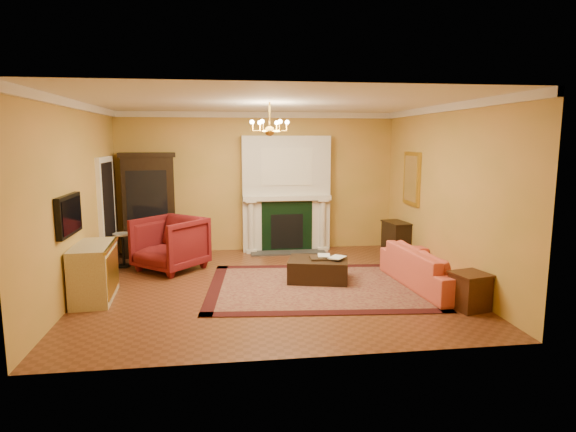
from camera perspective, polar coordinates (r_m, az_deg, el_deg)
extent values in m
cube|color=brown|center=(8.15, -2.08, -8.29)|extent=(6.00, 5.50, 0.02)
cube|color=white|center=(7.80, -2.21, 13.40)|extent=(6.00, 5.50, 0.02)
cube|color=#D69A4C|center=(10.57, -3.60, 4.04)|extent=(6.00, 0.02, 3.00)
cube|color=#D69A4C|center=(5.12, 0.87, -1.24)|extent=(6.00, 0.02, 3.00)
cube|color=#D69A4C|center=(8.12, -23.81, 1.79)|extent=(0.02, 5.50, 3.00)
cube|color=#D69A4C|center=(8.66, 18.13, 2.51)|extent=(0.02, 5.50, 3.00)
cube|color=silver|center=(10.48, -0.24, 2.65)|extent=(1.90, 0.32, 2.50)
cube|color=silver|center=(10.27, -0.12, 5.87)|extent=(1.10, 0.01, 0.80)
cube|color=black|center=(10.42, -0.12, -1.29)|extent=(1.10, 0.02, 1.10)
cube|color=black|center=(10.43, -0.11, -1.83)|extent=(0.70, 0.02, 0.75)
cube|color=#333333|center=(10.41, -0.03, -4.27)|extent=(1.60, 0.50, 0.04)
cube|color=silver|center=(10.43, -0.20, 2.23)|extent=(1.90, 0.44, 0.10)
cylinder|color=silver|center=(10.33, -4.41, -1.18)|extent=(0.14, 0.14, 1.18)
cylinder|color=silver|center=(10.53, 4.10, -0.98)|extent=(0.14, 0.14, 1.18)
cube|color=silver|center=(10.49, -3.66, 11.88)|extent=(6.00, 0.08, 0.12)
cube|color=silver|center=(8.07, -24.12, 12.00)|extent=(0.08, 5.50, 0.12)
cube|color=silver|center=(8.60, 18.30, 12.09)|extent=(0.08, 5.50, 0.12)
cube|color=white|center=(9.79, -20.65, 0.43)|extent=(0.08, 1.05, 2.10)
cube|color=black|center=(9.79, -20.44, 0.26)|extent=(0.02, 0.85, 1.95)
cube|color=black|center=(7.55, -24.54, 0.10)|extent=(0.08, 0.95, 0.58)
cube|color=black|center=(7.53, -24.22, 0.11)|extent=(0.01, 0.85, 0.48)
cube|color=gold|center=(9.90, 14.45, 4.31)|extent=(0.05, 0.76, 1.05)
cube|color=white|center=(9.89, 14.30, 4.31)|extent=(0.01, 0.62, 0.90)
cylinder|color=gold|center=(7.79, -2.20, 11.86)|extent=(0.03, 0.03, 0.40)
sphere|color=gold|center=(7.78, -2.19, 10.02)|extent=(0.16, 0.16, 0.16)
sphere|color=#FFE5B2|center=(7.82, -0.11, 11.05)|extent=(0.07, 0.07, 0.07)
sphere|color=#FFE5B2|center=(8.04, -1.35, 10.99)|extent=(0.07, 0.07, 0.07)
sphere|color=#FFE5B2|center=(8.01, -3.38, 10.98)|extent=(0.07, 0.07, 0.07)
sphere|color=#FFE5B2|center=(7.76, -4.29, 11.04)|extent=(0.07, 0.07, 0.07)
sphere|color=#FFE5B2|center=(7.53, -3.09, 11.11)|extent=(0.07, 0.07, 0.07)
sphere|color=#FFE5B2|center=(7.56, -0.93, 11.12)|extent=(0.07, 0.07, 0.07)
cube|color=#420E1A|center=(8.09, 3.62, -8.30)|extent=(3.84, 3.02, 0.01)
cube|color=black|center=(10.44, -16.13, 1.05)|extent=(1.08, 0.60, 2.06)
imported|color=maroon|center=(9.21, -13.82, -2.91)|extent=(1.47, 1.46, 1.10)
cylinder|color=black|center=(9.81, -18.85, -5.60)|extent=(0.26, 0.26, 0.04)
cylinder|color=black|center=(9.74, -18.94, -3.83)|extent=(0.05, 0.05, 0.59)
cylinder|color=silver|center=(9.68, -19.03, -2.03)|extent=(0.37, 0.37, 0.03)
cube|color=#C6BD91|center=(7.93, -22.01, -6.17)|extent=(0.62, 1.18, 0.85)
imported|color=#CD4741|center=(8.30, 16.59, -5.19)|extent=(0.81, 2.24, 0.86)
cube|color=#3B1C10|center=(7.44, 20.74, -8.44)|extent=(0.53, 0.53, 0.51)
cube|color=black|center=(10.23, 12.69, -2.81)|extent=(0.45, 0.68, 0.71)
cube|color=black|center=(8.35, 3.59, -6.35)|extent=(1.15, 0.95, 0.37)
cube|color=black|center=(8.33, 4.11, -4.96)|extent=(0.45, 0.36, 0.03)
imported|color=gray|center=(8.33, 3.57, -3.87)|extent=(0.21, 0.06, 0.28)
imported|color=gray|center=(8.28, 5.16, -3.86)|extent=(0.19, 0.16, 0.31)
cylinder|color=gray|center=(10.36, -3.52, 2.68)|extent=(0.11, 0.11, 0.09)
cone|color=#103D1C|center=(10.34, -3.53, 3.81)|extent=(0.15, 0.15, 0.33)
cylinder|color=gray|center=(10.51, 2.88, 2.80)|extent=(0.12, 0.12, 0.10)
cone|color=#103D1C|center=(10.49, 2.89, 4.05)|extent=(0.17, 0.17, 0.36)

